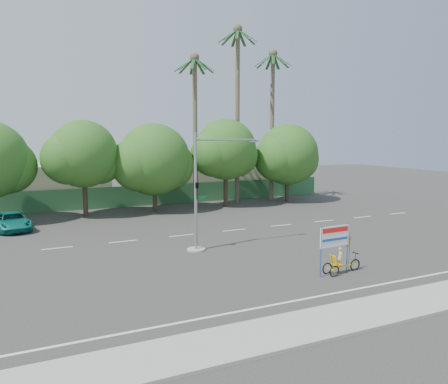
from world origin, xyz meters
name	(u,v)px	position (x,y,z in m)	size (l,w,h in m)	color
ground	(266,263)	(0.00, 0.00, 0.00)	(120.00, 120.00, 0.00)	#33302D
sidewalk_near	(366,313)	(0.00, -7.50, 0.06)	(50.00, 2.40, 0.12)	gray
fence	(155,195)	(0.00, 21.50, 1.00)	(38.00, 0.08, 2.00)	#336B3D
building_left	(42,185)	(-10.00, 26.00, 2.00)	(12.00, 8.00, 4.00)	#C2B79A
building_right	(212,179)	(8.00, 26.00, 1.80)	(14.00, 8.00, 3.60)	#C2B79A
tree_left	(83,156)	(-7.05, 18.00, 5.06)	(6.66, 5.60, 8.07)	#473828
tree_center	(154,162)	(-1.05, 18.00, 4.47)	(7.62, 6.40, 7.85)	#473828
tree_right	(225,152)	(5.95, 18.00, 5.24)	(6.90, 5.80, 8.36)	#473828
tree_far_right	(287,156)	(12.95, 18.00, 4.64)	(7.38, 6.20, 7.94)	#473828
palm_tall	(237,98)	(8.00, 19.50, 10.46)	(3.73, 3.79, 17.45)	#70604C
palm_mid	(272,110)	(12.00, 19.50, 9.40)	(3.73, 3.79, 15.45)	#70604C
palm_short	(195,113)	(3.50, 19.50, 8.86)	(3.73, 3.79, 14.45)	#70604C
traffic_signal	(201,202)	(-2.20, 3.98, 2.92)	(4.72, 1.10, 7.00)	gray
trike_billboard	(338,253)	(2.26, -3.09, 1.04)	(2.62, 0.62, 2.57)	black
pickup_truck	(13,221)	(-12.51, 14.76, 0.65)	(2.15, 4.66, 1.29)	#10756C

